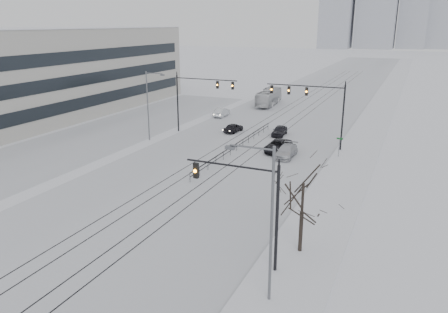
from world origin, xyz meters
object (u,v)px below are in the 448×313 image
Objects in this scene: sedan_nb_front at (278,146)px; sedan_sb_inner at (233,128)px; bare_tree at (303,191)px; sedan_nb_far at (279,131)px; box_truck at (269,97)px; sedan_nb_right at (286,151)px; traffic_mast_near at (252,200)px; sedan_sb_outer at (222,112)px.

sedan_sb_inner is at bearing 142.95° from sedan_nb_front.
bare_tree is 1.54× the size of sedan_nb_far.
box_truck is at bearing 109.41° from sedan_nb_far.
bare_tree is at bearing -68.25° from sedan_nb_front.
bare_tree is 32.36m from sedan_nb_far.
sedan_nb_right is (-7.01, 20.94, -3.81)m from bare_tree.
sedan_sb_inner is 6.58m from sedan_nb_far.
sedan_nb_right is at bearing 100.88° from traffic_mast_near.
sedan_sb_outer is 0.93× the size of sedan_nb_right.
sedan_sb_outer reaches higher than sedan_sb_inner.
sedan_sb_outer is (-6.00, 9.24, 0.07)m from sedan_sb_inner.
sedan_nb_front reaches higher than sedan_nb_far.
traffic_mast_near is 1.61× the size of sedan_sb_outer.
sedan_nb_front is at bearing 106.13° from box_truck.
sedan_nb_front is 0.47× the size of box_truck.
sedan_sb_outer is 0.40× the size of box_truck.
sedan_nb_far is at bearing 109.39° from bare_tree.
sedan_nb_far is at bearing 142.66° from sedan_sb_outer.
bare_tree is 1.20× the size of sedan_nb_front.
traffic_mast_near is 1.49× the size of sedan_nb_right.
bare_tree reaches higher than sedan_nb_far.
sedan_nb_right is (16.19, -17.81, -0.04)m from sedan_sb_outer.
traffic_mast_near is at bearing -128.76° from bare_tree.
traffic_mast_near is 26.67m from sedan_nb_front.
sedan_sb_outer is 21.78m from sedan_nb_front.
sedan_sb_inner is 0.74× the size of sedan_nb_front.
bare_tree is at bearing 51.24° from traffic_mast_near.
sedan_sb_inner is 0.96× the size of sedan_nb_far.
sedan_sb_inner is at bearing 114.45° from traffic_mast_near.
sedan_sb_inner is 0.81× the size of sedan_nb_right.
bare_tree is 22.41m from sedan_nb_right.
traffic_mast_near is 34.55m from sedan_nb_far.
box_truck is at bearing 111.57° from sedan_nb_front.
sedan_sb_outer is at bearing 133.57° from sedan_nb_front.
sedan_nb_right is 33.25m from box_truck.
traffic_mast_near is 1.85× the size of sedan_sb_inner.
sedan_nb_front is (-6.10, 25.68, -3.86)m from traffic_mast_near.
sedan_sb_outer is at bearing 120.90° from bare_tree.
box_truck is (-12.33, 30.87, 0.82)m from sedan_nb_right.
sedan_nb_right is at bearing 107.51° from box_truck.
box_truck reaches higher than sedan_sb_inner.
sedan_nb_far is 23.20m from box_truck.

